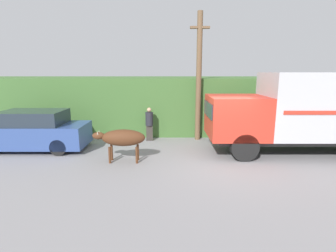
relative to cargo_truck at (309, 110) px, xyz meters
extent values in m
plane|color=gray|center=(-3.68, -1.26, -1.78)|extent=(60.00, 60.00, 0.00)
cube|color=#426B33|center=(-3.68, 5.70, -0.30)|extent=(32.00, 6.35, 2.96)
cube|color=#2D2D2D|center=(-0.28, 0.02, -1.17)|extent=(6.86, 1.87, 0.18)
cube|color=red|center=(-2.89, 0.02, -0.26)|extent=(2.24, 2.34, 1.64)
cube|color=#232D38|center=(-4.03, 0.02, 0.04)|extent=(0.04, 1.99, 0.57)
cube|color=#BCBCC1|center=(0.83, 0.02, 0.20)|extent=(5.22, 2.34, 2.56)
cylinder|color=black|center=(-2.78, -0.89, -1.26)|extent=(1.04, 0.51, 1.04)
ellipsoid|color=#512D19|center=(-7.27, -1.10, -0.86)|extent=(1.59, 0.61, 0.61)
ellipsoid|color=#512D19|center=(-8.18, -1.10, -0.78)|extent=(0.46, 0.27, 0.27)
cone|color=#B7AD93|center=(-8.18, -1.21, -0.65)|extent=(0.06, 0.06, 0.11)
cone|color=#B7AD93|center=(-8.18, -1.00, -0.65)|extent=(0.06, 0.06, 0.11)
cylinder|color=#512D19|center=(-7.76, -1.27, -1.47)|extent=(0.09, 0.09, 0.61)
cylinder|color=#512D19|center=(-7.76, -0.93, -1.47)|extent=(0.09, 0.09, 0.61)
cylinder|color=#512D19|center=(-6.78, -1.27, -1.47)|extent=(0.09, 0.09, 0.61)
cylinder|color=#512D19|center=(-6.78, -0.93, -1.47)|extent=(0.09, 0.09, 0.61)
cube|color=#334C8C|center=(-11.43, 0.46, -1.13)|extent=(4.61, 1.86, 0.93)
cube|color=#232D38|center=(-11.32, 0.46, -0.38)|extent=(2.54, 1.71, 0.58)
cylinder|color=black|center=(-10.00, -0.32, -1.45)|extent=(0.66, 0.30, 0.66)
cube|color=#38332D|center=(-6.54, 1.98, -1.41)|extent=(0.33, 0.22, 0.75)
cylinder|color=#26262D|center=(-6.54, 1.98, -0.71)|extent=(0.39, 0.39, 0.65)
sphere|color=tan|center=(-6.54, 1.98, -0.28)|extent=(0.21, 0.21, 0.21)
cylinder|color=brown|center=(-4.18, 2.21, 1.21)|extent=(0.26, 0.26, 5.98)
cube|color=brown|center=(-4.18, 2.21, 3.48)|extent=(0.90, 0.21, 0.10)
camera|label=1|loc=(-5.64, -10.38, 1.51)|focal=28.00mm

